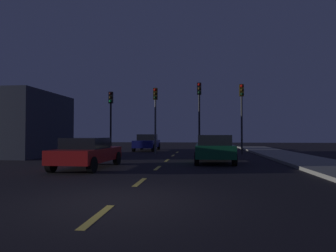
{
  "coord_description": "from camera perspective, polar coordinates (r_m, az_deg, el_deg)",
  "views": [
    {
      "loc": [
        1.85,
        -6.39,
        1.49
      ],
      "look_at": [
        -0.48,
        15.16,
        2.1
      ],
      "focal_mm": 31.25,
      "sensor_mm": 36.0,
      "label": 1
    }
  ],
  "objects": [
    {
      "name": "car_oncoming_far",
      "position": [
        26.76,
        -4.1,
        -3.18
      ],
      "size": [
        1.89,
        4.53,
        1.48
      ],
      "color": "navy",
      "rests_on": "ground_plane"
    },
    {
      "name": "car_stopped_ahead",
      "position": [
        15.69,
        8.98,
        -4.31
      ],
      "size": [
        2.02,
        4.35,
        1.45
      ],
      "color": "#0F4C2D",
      "rests_on": "ground_plane"
    },
    {
      "name": "traffic_signal_far_left",
      "position": [
        23.23,
        -11.11,
        3.07
      ],
      "size": [
        0.32,
        0.38,
        4.81
      ],
      "color": "black",
      "rests_on": "ground_plane"
    },
    {
      "name": "ground_plane",
      "position": [
        13.6,
        -1.7,
        -7.91
      ],
      "size": [
        80.0,
        80.0,
        0.0
      ],
      "primitive_type": "plane",
      "color": "black"
    },
    {
      "name": "traffic_signal_far_right",
      "position": [
        22.43,
        14.17,
        3.92
      ],
      "size": [
        0.32,
        0.38,
        5.22
      ],
      "color": "#2D2D30",
      "rests_on": "ground_plane"
    },
    {
      "name": "lane_stripe_fifth",
      "position": [
        20.52,
        0.99,
        -5.77
      ],
      "size": [
        0.16,
        1.6,
        0.01
      ],
      "primitive_type": "cube",
      "color": "#EACC4C",
      "rests_on": "ground_plane"
    },
    {
      "name": "lane_stripe_third",
      "position": [
        13.01,
        -2.07,
        -8.18
      ],
      "size": [
        0.16,
        1.6,
        0.01
      ],
      "primitive_type": "cube",
      "color": "#EACC4C",
      "rests_on": "ground_plane"
    },
    {
      "name": "traffic_signal_center_left",
      "position": [
        22.45,
        -2.48,
        3.59
      ],
      "size": [
        0.32,
        0.38,
        5.05
      ],
      "color": "#4C4C51",
      "rests_on": "ground_plane"
    },
    {
      "name": "lane_stripe_fourth",
      "position": [
        16.76,
        -0.19,
        -6.71
      ],
      "size": [
        0.16,
        1.6,
        0.01
      ],
      "primitive_type": "cube",
      "color": "#EACC4C",
      "rests_on": "ground_plane"
    },
    {
      "name": "traffic_signal_center_right",
      "position": [
        22.22,
        6.11,
        4.21
      ],
      "size": [
        0.32,
        0.38,
        5.39
      ],
      "color": "black",
      "rests_on": "ground_plane"
    },
    {
      "name": "lane_stripe_second",
      "position": [
        9.3,
        -5.49,
        -10.82
      ],
      "size": [
        0.16,
        1.6,
        0.01
      ],
      "primitive_type": "cube",
      "color": "#EACC4C",
      "rests_on": "ground_plane"
    },
    {
      "name": "sidewalk_curb_right",
      "position": [
        14.6,
        29.14,
        -6.98
      ],
      "size": [
        3.0,
        40.0,
        0.15
      ],
      "primitive_type": "cube",
      "color": "gray",
      "rests_on": "ground_plane"
    },
    {
      "name": "lane_stripe_sixth",
      "position": [
        24.3,
        1.81,
        -5.12
      ],
      "size": [
        0.16,
        1.6,
        0.01
      ],
      "primitive_type": "cube",
      "color": "#EACC4C",
      "rests_on": "ground_plane"
    },
    {
      "name": "storefront_left",
      "position": [
        22.61,
        -27.4,
        0.24
      ],
      "size": [
        5.3,
        6.41,
        4.3
      ],
      "primitive_type": "cube",
      "color": "#333847",
      "rests_on": "ground_plane"
    },
    {
      "name": "lane_stripe_nearest",
      "position": [
        5.71,
        -13.58,
        -16.69
      ],
      "size": [
        0.16,
        1.6,
        0.01
      ],
      "primitive_type": "cube",
      "color": "#EACC4C",
      "rests_on": "ground_plane"
    },
    {
      "name": "car_adjacent_lane",
      "position": [
        13.29,
        -15.46,
        -4.98
      ],
      "size": [
        1.98,
        4.25,
        1.34
      ],
      "color": "#B21919",
      "rests_on": "ground_plane"
    }
  ]
}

